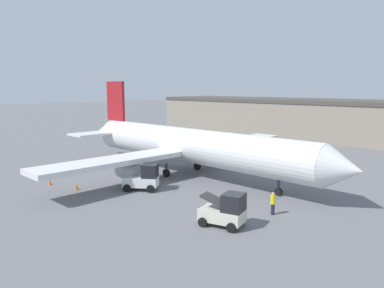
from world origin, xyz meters
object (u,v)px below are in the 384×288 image
(airplane, at_px, (186,145))
(baggage_tug, at_px, (144,178))
(safety_cone_far, at_px, (50,182))
(belt_loader_truck, at_px, (225,211))
(safety_cone_near, at_px, (77,187))
(ground_crew_worker, at_px, (273,203))

(airplane, bearing_deg, baggage_tug, -76.35)
(baggage_tug, height_order, safety_cone_far, baggage_tug)
(belt_loader_truck, bearing_deg, baggage_tug, 155.02)
(safety_cone_far, bearing_deg, belt_loader_truck, 11.00)
(safety_cone_near, bearing_deg, ground_crew_worker, 22.90)
(airplane, relative_size, baggage_tug, 10.60)
(ground_crew_worker, xyz_separation_m, baggage_tug, (-12.77, -2.82, 0.21))
(safety_cone_near, relative_size, safety_cone_far, 1.00)
(baggage_tug, bearing_deg, airplane, 65.50)
(belt_loader_truck, relative_size, safety_cone_far, 6.39)
(belt_loader_truck, bearing_deg, ground_crew_worker, 60.99)
(baggage_tug, height_order, belt_loader_truck, baggage_tug)
(ground_crew_worker, distance_m, baggage_tug, 13.07)
(baggage_tug, bearing_deg, safety_cone_far, 175.47)
(ground_crew_worker, bearing_deg, safety_cone_far, 31.90)
(belt_loader_truck, relative_size, safety_cone_near, 6.39)
(safety_cone_near, bearing_deg, airplane, 76.70)
(belt_loader_truck, height_order, safety_cone_far, belt_loader_truck)
(ground_crew_worker, xyz_separation_m, belt_loader_truck, (-1.00, -4.55, 0.19))
(airplane, height_order, safety_cone_far, airplane)
(safety_cone_far, bearing_deg, airplane, 63.91)
(airplane, bearing_deg, ground_crew_worker, -18.30)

